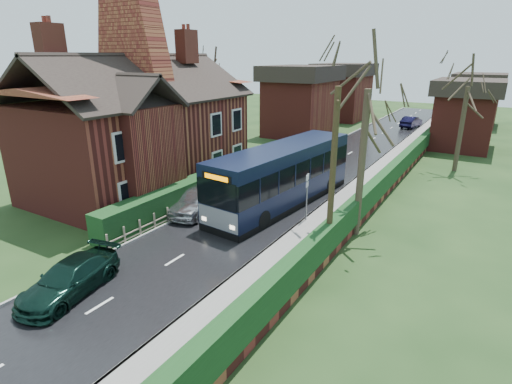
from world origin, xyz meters
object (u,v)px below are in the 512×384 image
Objects in this scene: bus at (283,176)px; bus_stop_sign at (307,191)px; car_green at (70,279)px; car_silver at (197,200)px; telegraph_pole at (332,178)px; brick_house at (140,124)px.

bus is 3.03m from bus_stop_sign.
car_silver is at bearing 86.14° from car_green.
bus_stop_sign is at bearing 104.22° from telegraph_pole.
bus reaches higher than car_green.
bus_stop_sign is (2.40, -1.84, 0.03)m from bus.
brick_house is 3.35× the size of car_green.
brick_house is 5.32× the size of bus_stop_sign.
bus_stop_sign is (6.00, 1.93, 1.05)m from car_silver.
brick_house is 10.08m from bus.
bus reaches higher than bus_stop_sign.
bus_stop_sign is at bearing 5.74° from car_silver.
telegraph_pole is (2.60, -3.45, 1.99)m from bus_stop_sign.
brick_house is at bearing 151.58° from car_silver.
brick_house is 1.94× the size of telegraph_pole.
brick_house is 7.16m from car_silver.
car_silver is (5.93, -1.74, -3.62)m from brick_house.
bus is 5.31m from car_silver.
brick_house is 3.28× the size of car_silver.
bus_stop_sign is at bearing 0.89° from brick_house.
bus is at bearing 110.62° from telegraph_pole.
brick_house is at bearing 170.15° from bus_stop_sign.
car_silver is 9.25m from telegraph_pole.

